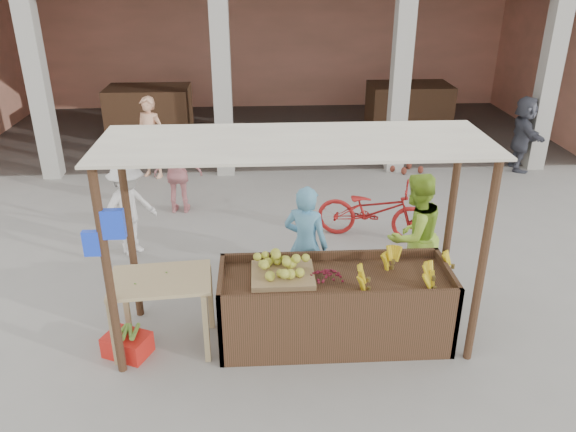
{
  "coord_description": "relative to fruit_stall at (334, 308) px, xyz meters",
  "views": [
    {
      "loc": [
        -0.33,
        -5.36,
        4.06
      ],
      "look_at": [
        0.04,
        1.2,
        1.03
      ],
      "focal_mm": 35.0,
      "sensor_mm": 36.0,
      "label": 1
    }
  ],
  "objects": [
    {
      "name": "ground",
      "position": [
        -0.5,
        0.0,
        -0.4
      ],
      "size": [
        60.0,
        60.0,
        0.0
      ],
      "primitive_type": "plane",
      "color": "gray",
      "rests_on": "ground"
    },
    {
      "name": "market_building",
      "position": [
        -0.45,
        8.93,
        2.3
      ],
      "size": [
        14.4,
        6.4,
        4.2
      ],
      "color": "#EB967B",
      "rests_on": "ground"
    },
    {
      "name": "fruit_stall",
      "position": [
        0.0,
        0.0,
        0.0
      ],
      "size": [
        2.6,
        0.95,
        0.8
      ],
      "primitive_type": "cube",
      "color": "#4F2F1F",
      "rests_on": "ground"
    },
    {
      "name": "stall_awning",
      "position": [
        -0.51,
        0.06,
        1.58
      ],
      "size": [
        4.09,
        1.35,
        2.39
      ],
      "color": "#4F2F1F",
      "rests_on": "ground"
    },
    {
      "name": "banana_heap",
      "position": [
        0.83,
        -0.02,
        0.51
      ],
      "size": [
        1.22,
        0.66,
        0.22
      ],
      "primitive_type": null,
      "color": "yellow",
      "rests_on": "fruit_stall"
    },
    {
      "name": "melon_tray",
      "position": [
        -0.59,
        0.06,
        0.49
      ],
      "size": [
        0.7,
        0.61,
        0.19
      ],
      "color": "#95774D",
      "rests_on": "fruit_stall"
    },
    {
      "name": "berry_heap",
      "position": [
        -0.1,
        -0.03,
        0.47
      ],
      "size": [
        0.46,
        0.38,
        0.15
      ],
      "primitive_type": "ellipsoid",
      "color": "maroon",
      "rests_on": "fruit_stall"
    },
    {
      "name": "side_table",
      "position": [
        -1.93,
        -0.03,
        0.34
      ],
      "size": [
        1.15,
        0.82,
        0.88
      ],
      "rotation": [
        0.0,
        0.0,
        0.09
      ],
      "color": "tan",
      "rests_on": "ground"
    },
    {
      "name": "papaya_pile",
      "position": [
        -1.93,
        -0.03,
        0.58
      ],
      "size": [
        0.7,
        0.4,
        0.2
      ],
      "primitive_type": null,
      "color": "#499230",
      "rests_on": "side_table"
    },
    {
      "name": "red_crate",
      "position": [
        -2.34,
        -0.18,
        -0.28
      ],
      "size": [
        0.58,
        0.51,
        0.25
      ],
      "primitive_type": "cube",
      "rotation": [
        0.0,
        0.0,
        -0.42
      ],
      "color": "red",
      "rests_on": "ground"
    },
    {
      "name": "plantain_bundle",
      "position": [
        -2.34,
        -0.18,
        -0.11
      ],
      "size": [
        0.36,
        0.25,
        0.07
      ],
      "primitive_type": null,
      "color": "olive",
      "rests_on": "red_crate"
    },
    {
      "name": "produce_sacks",
      "position": [
        2.24,
        5.47,
        -0.09
      ],
      "size": [
        1.02,
        0.77,
        0.62
      ],
      "color": "maroon",
      "rests_on": "ground"
    },
    {
      "name": "vendor_blue",
      "position": [
        -0.26,
        0.84,
        0.44
      ],
      "size": [
        0.77,
        0.68,
        1.68
      ],
      "primitive_type": "imported",
      "rotation": [
        0.0,
        0.0,
        2.72
      ],
      "color": "#5DA5CE",
      "rests_on": "ground"
    },
    {
      "name": "vendor_green",
      "position": [
        1.13,
        0.93,
        0.48
      ],
      "size": [
        0.98,
        0.83,
        1.77
      ],
      "primitive_type": "imported",
      "rotation": [
        0.0,
        0.0,
        3.63
      ],
      "color": "#A2D037",
      "rests_on": "ground"
    },
    {
      "name": "motorcycle",
      "position": [
        0.96,
        2.55,
        0.09
      ],
      "size": [
        1.16,
        1.97,
        0.97
      ],
      "primitive_type": "imported",
      "rotation": [
        0.0,
        0.0,
        1.27
      ],
      "color": "#A91C1A",
      "rests_on": "ground"
    },
    {
      "name": "shopper_a",
      "position": [
        -2.74,
        2.25,
        0.37
      ],
      "size": [
        1.02,
        1.08,
        1.55
      ],
      "primitive_type": "imported",
      "rotation": [
        0.0,
        0.0,
        0.86
      ],
      "color": "silver",
      "rests_on": "ground"
    },
    {
      "name": "shopper_b",
      "position": [
        -2.21,
        3.74,
        0.35
      ],
      "size": [
        0.9,
        0.51,
        1.5
      ],
      "primitive_type": "imported",
      "rotation": [
        0.0,
        0.0,
        3.09
      ],
      "color": "pink",
      "rests_on": "ground"
    },
    {
      "name": "shopper_d",
      "position": [
        4.62,
        5.54,
        0.42
      ],
      "size": [
        0.82,
        1.58,
        1.63
      ],
      "primitive_type": "imported",
      "rotation": [
        0.0,
        0.0,
        1.43
      ],
      "color": "#444650",
      "rests_on": "ground"
    },
    {
      "name": "shopper_e",
      "position": [
        -2.96,
        5.53,
        0.45
      ],
      "size": [
        0.77,
        0.69,
        1.7
      ],
      "primitive_type": "imported",
      "rotation": [
        0.0,
        0.0,
        -0.42
      ],
      "color": "#E9A57D",
      "rests_on": "ground"
    }
  ]
}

